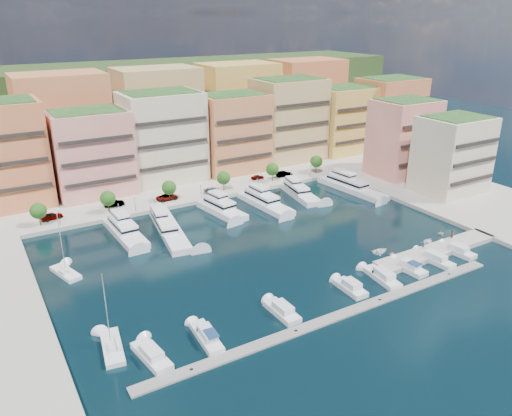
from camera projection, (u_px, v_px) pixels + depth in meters
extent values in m
plane|color=black|center=(262.00, 245.00, 108.82)|extent=(400.00, 400.00, 0.00)
cube|color=#9E998E|center=(160.00, 172.00, 158.42)|extent=(220.00, 64.00, 2.00)
cube|color=#9E998E|center=(477.00, 204.00, 131.93)|extent=(34.00, 76.00, 2.00)
cube|color=#223616|center=(117.00, 141.00, 196.81)|extent=(240.00, 40.00, 58.00)
cube|color=gray|center=(340.00, 316.00, 83.39)|extent=(72.00, 2.20, 0.35)
cube|color=#9E998E|center=(437.00, 252.00, 105.50)|extent=(32.00, 5.00, 2.00)
cube|color=#CF7345|center=(3.00, 156.00, 124.36)|extent=(20.00, 16.00, 26.00)
cube|color=black|center=(7.00, 164.00, 117.76)|extent=(18.40, 0.50, 0.90)
cube|color=#EE9D85|center=(92.00, 154.00, 133.48)|extent=(20.00, 15.00, 22.00)
cube|color=black|center=(99.00, 161.00, 127.28)|extent=(18.40, 0.50, 0.90)
cube|color=#1C471E|center=(86.00, 111.00, 129.32)|extent=(17.60, 13.20, 0.80)
cube|color=beige|center=(163.00, 138.00, 144.53)|extent=(22.00, 16.00, 25.00)
cube|color=black|center=(174.00, 144.00, 137.93)|extent=(20.24, 0.50, 0.90)
cube|color=#1C471E|center=(160.00, 93.00, 139.82)|extent=(19.36, 14.08, 0.80)
cube|color=#D2834E|center=(233.00, 134.00, 153.77)|extent=(20.00, 15.00, 23.00)
cube|color=black|center=(245.00, 139.00, 147.57)|extent=(18.40, 0.50, 0.90)
cube|color=#1C471E|center=(232.00, 95.00, 149.42)|extent=(17.60, 13.20, 0.80)
cube|color=tan|center=(288.00, 120.00, 165.30)|extent=(22.00, 16.00, 26.00)
cube|color=black|center=(303.00, 125.00, 158.70)|extent=(20.24, 0.50, 0.90)
cube|color=#1C471E|center=(289.00, 79.00, 160.40)|extent=(19.36, 14.08, 0.80)
cube|color=#DBB650|center=(343.00, 121.00, 174.90)|extent=(20.00, 15.00, 22.00)
cube|color=black|center=(358.00, 125.00, 168.70)|extent=(18.40, 0.50, 0.90)
cube|color=#1C471E|center=(346.00, 88.00, 170.74)|extent=(17.60, 13.20, 0.80)
cube|color=#CF7345|center=(389.00, 113.00, 182.46)|extent=(22.00, 16.00, 24.00)
cube|color=black|center=(406.00, 117.00, 175.86)|extent=(20.24, 0.50, 0.90)
cube|color=#1C471E|center=(393.00, 78.00, 177.93)|extent=(19.36, 14.08, 0.80)
cube|color=#EE9D85|center=(403.00, 139.00, 149.95)|extent=(18.00, 14.00, 22.00)
cube|color=black|center=(422.00, 144.00, 144.15)|extent=(16.56, 0.50, 0.90)
cube|color=#1C471E|center=(407.00, 100.00, 145.78)|extent=(15.84, 12.32, 0.80)
cube|color=beige|center=(452.00, 155.00, 135.91)|extent=(18.00, 14.00, 20.00)
cube|color=black|center=(475.00, 162.00, 130.11)|extent=(16.56, 0.50, 0.90)
cube|color=#1C471E|center=(458.00, 117.00, 132.11)|extent=(15.84, 12.32, 0.80)
cube|color=#D2834E|center=(64.00, 124.00, 150.27)|extent=(26.00, 18.00, 30.00)
cube|color=tan|center=(158.00, 114.00, 164.55)|extent=(26.00, 18.00, 30.00)
cube|color=#DBB650|center=(238.00, 106.00, 178.83)|extent=(26.00, 18.00, 30.00)
cube|color=#CF7345|center=(306.00, 99.00, 193.11)|extent=(26.00, 18.00, 30.00)
cylinder|color=#473323|center=(40.00, 220.00, 115.66)|extent=(0.24, 0.24, 3.00)
sphere|color=#154714|center=(38.00, 211.00, 114.84)|extent=(3.80, 3.80, 3.80)
cylinder|color=#473323|center=(109.00, 207.00, 123.28)|extent=(0.24, 0.24, 3.00)
sphere|color=#154714|center=(108.00, 198.00, 122.46)|extent=(3.80, 3.80, 3.80)
cylinder|color=#473323|center=(170.00, 196.00, 130.89)|extent=(0.24, 0.24, 3.00)
sphere|color=#154714|center=(169.00, 188.00, 130.07)|extent=(3.80, 3.80, 3.80)
cylinder|color=#473323|center=(224.00, 186.00, 138.51)|extent=(0.24, 0.24, 3.00)
sphere|color=#154714|center=(224.00, 178.00, 137.69)|extent=(3.80, 3.80, 3.80)
cylinder|color=#473323|center=(272.00, 177.00, 146.13)|extent=(0.24, 0.24, 3.00)
sphere|color=#154714|center=(272.00, 169.00, 145.31)|extent=(3.80, 3.80, 3.80)
cylinder|color=#473323|center=(316.00, 168.00, 153.74)|extent=(0.24, 0.24, 3.00)
sphere|color=#154714|center=(316.00, 161.00, 152.92)|extent=(3.80, 3.80, 3.80)
cylinder|color=black|center=(59.00, 218.00, 115.54)|extent=(0.10, 0.10, 4.00)
sphere|color=#FFF2CC|center=(58.00, 209.00, 114.79)|extent=(0.30, 0.30, 0.30)
cylinder|color=black|center=(135.00, 204.00, 124.11)|extent=(0.10, 0.10, 4.00)
sphere|color=#FFF2CC|center=(134.00, 196.00, 123.36)|extent=(0.30, 0.30, 0.30)
cylinder|color=black|center=(201.00, 191.00, 132.68)|extent=(0.10, 0.10, 4.00)
sphere|color=#FFF2CC|center=(201.00, 184.00, 131.93)|extent=(0.30, 0.30, 0.30)
cylinder|color=black|center=(259.00, 180.00, 141.25)|extent=(0.10, 0.10, 4.00)
sphere|color=#FFF2CC|center=(259.00, 173.00, 140.50)|extent=(0.30, 0.30, 0.30)
cylinder|color=black|center=(310.00, 171.00, 149.82)|extent=(0.10, 0.10, 4.00)
sphere|color=#FFF2CC|center=(310.00, 164.00, 149.07)|extent=(0.30, 0.30, 0.30)
cube|color=white|center=(126.00, 235.00, 112.94)|extent=(5.39, 18.78, 2.30)
cube|color=white|center=(122.00, 224.00, 113.68)|extent=(4.25, 10.37, 1.80)
cube|color=black|center=(122.00, 224.00, 113.68)|extent=(4.32, 10.43, 0.55)
cube|color=white|center=(120.00, 215.00, 114.29)|extent=(3.05, 5.68, 1.40)
cylinder|color=#B2B2B7|center=(118.00, 207.00, 114.59)|extent=(0.14, 0.14, 1.80)
cube|color=black|center=(126.00, 237.00, 113.10)|extent=(5.44, 18.83, 0.35)
cube|color=white|center=(170.00, 231.00, 114.73)|extent=(8.31, 25.54, 2.30)
cube|color=white|center=(165.00, 220.00, 116.00)|extent=(5.77, 14.23, 1.80)
cube|color=black|center=(165.00, 220.00, 116.00)|extent=(5.84, 14.30, 0.55)
cube|color=white|center=(161.00, 211.00, 117.02)|extent=(3.83, 7.87, 1.40)
cylinder|color=#B2B2B7|center=(159.00, 202.00, 117.64)|extent=(0.14, 0.14, 1.80)
cube|color=white|center=(222.00, 212.00, 125.96)|extent=(7.18, 16.50, 2.30)
cube|color=white|center=(219.00, 202.00, 126.49)|extent=(5.24, 9.27, 1.80)
cube|color=black|center=(219.00, 202.00, 126.49)|extent=(5.31, 9.34, 0.55)
cube|color=white|center=(216.00, 195.00, 126.93)|extent=(3.59, 5.17, 1.40)
cylinder|color=#B2B2B7|center=(214.00, 188.00, 127.11)|extent=(0.14, 0.14, 1.80)
cube|color=white|center=(265.00, 205.00, 130.25)|extent=(6.23, 19.68, 2.30)
cube|color=white|center=(262.00, 196.00, 131.05)|extent=(4.74, 10.92, 1.80)
cube|color=black|center=(262.00, 196.00, 131.05)|extent=(4.81, 10.98, 0.55)
cube|color=white|center=(258.00, 188.00, 131.71)|extent=(3.33, 6.01, 1.40)
cylinder|color=#B2B2B7|center=(256.00, 182.00, 132.06)|extent=(0.14, 0.14, 1.80)
cube|color=black|center=(265.00, 207.00, 130.41)|extent=(6.28, 19.73, 0.35)
cube|color=white|center=(301.00, 196.00, 137.15)|extent=(7.17, 17.25, 2.30)
cube|color=white|center=(297.00, 187.00, 137.74)|extent=(5.14, 9.69, 1.80)
cube|color=black|center=(297.00, 187.00, 137.74)|extent=(5.21, 9.75, 0.55)
cube|color=white|center=(295.00, 180.00, 138.22)|extent=(3.48, 5.40, 1.40)
cylinder|color=#B2B2B7|center=(293.00, 174.00, 138.44)|extent=(0.14, 0.14, 1.80)
cube|color=white|center=(352.00, 190.00, 141.73)|extent=(6.84, 23.91, 2.30)
cube|color=white|center=(347.00, 181.00, 142.87)|extent=(5.03, 13.27, 1.80)
cube|color=black|center=(347.00, 181.00, 142.87)|extent=(5.10, 13.33, 0.55)
cube|color=white|center=(343.00, 174.00, 143.79)|extent=(3.46, 7.30, 1.40)
cylinder|color=#B2B2B7|center=(340.00, 167.00, 144.34)|extent=(0.14, 0.14, 1.80)
cube|color=silver|center=(152.00, 357.00, 73.00)|extent=(3.91, 8.75, 1.40)
cube|color=silver|center=(152.00, 352.00, 72.18)|extent=(2.70, 4.31, 1.10)
cube|color=black|center=(148.00, 347.00, 73.63)|extent=(1.99, 0.37, 0.55)
cube|color=silver|center=(206.00, 338.00, 77.22)|extent=(3.08, 8.97, 1.40)
cube|color=silver|center=(207.00, 333.00, 76.39)|extent=(2.24, 4.35, 1.10)
cube|color=black|center=(203.00, 328.00, 77.89)|extent=(1.83, 0.21, 0.55)
cube|color=navy|center=(211.00, 333.00, 75.25)|extent=(1.93, 2.75, 0.12)
cube|color=silver|center=(282.00, 313.00, 83.88)|extent=(2.88, 7.87, 1.40)
cube|color=silver|center=(283.00, 307.00, 83.09)|extent=(2.20, 3.79, 1.10)
cube|color=black|center=(278.00, 304.00, 84.43)|extent=(1.98, 0.13, 0.55)
cube|color=silver|center=(350.00, 289.00, 91.00)|extent=(3.00, 7.13, 1.40)
cube|color=silver|center=(352.00, 284.00, 90.25)|extent=(2.28, 3.45, 1.10)
cube|color=black|center=(347.00, 282.00, 91.47)|extent=(2.01, 0.16, 0.55)
cube|color=silver|center=(381.00, 278.00, 94.70)|extent=(3.86, 9.21, 1.40)
cube|color=silver|center=(384.00, 273.00, 93.87)|extent=(2.68, 4.52, 1.10)
cube|color=black|center=(377.00, 270.00, 95.39)|extent=(2.00, 0.34, 0.55)
cube|color=silver|center=(408.00, 269.00, 98.13)|extent=(3.15, 7.61, 1.40)
cube|color=silver|center=(411.00, 264.00, 97.35)|extent=(2.33, 3.70, 1.10)
cube|color=black|center=(405.00, 262.00, 98.64)|extent=(1.97, 0.21, 0.55)
cube|color=navy|center=(415.00, 263.00, 96.36)|extent=(2.04, 2.35, 0.12)
cube|color=silver|center=(433.00, 260.00, 101.53)|extent=(3.15, 9.04, 1.40)
cube|color=silver|center=(436.00, 256.00, 100.70)|extent=(2.27, 4.39, 1.10)
cube|color=black|center=(429.00, 253.00, 102.21)|extent=(1.83, 0.23, 0.55)
cube|color=silver|center=(457.00, 252.00, 104.95)|extent=(3.38, 7.89, 1.40)
cube|color=silver|center=(459.00, 247.00, 104.17)|extent=(2.41, 3.86, 1.10)
cube|color=black|center=(453.00, 246.00, 105.49)|extent=(1.90, 0.29, 0.55)
cube|color=white|center=(66.00, 274.00, 96.44)|extent=(4.79, 8.42, 1.20)
cube|color=white|center=(66.00, 271.00, 95.48)|extent=(2.11, 2.36, 0.60)
cylinder|color=#B2B2B7|center=(61.00, 242.00, 94.35)|extent=(0.14, 0.14, 12.00)
cylinder|color=#B2B2B7|center=(66.00, 269.00, 94.90)|extent=(1.08, 3.48, 0.10)
cube|color=white|center=(112.00, 348.00, 75.04)|extent=(4.17, 9.42, 1.20)
cube|color=white|center=(114.00, 347.00, 73.98)|extent=(2.01, 2.51, 0.60)
cylinder|color=#B2B2B7|center=(107.00, 309.00, 72.99)|extent=(0.14, 0.14, 12.00)
cylinder|color=#B2B2B7|center=(114.00, 344.00, 73.36)|extent=(0.73, 4.06, 0.10)
imported|color=white|center=(428.00, 242.00, 109.68)|extent=(4.09, 3.60, 0.70)
imported|color=beige|center=(441.00, 233.00, 113.82)|extent=(1.84, 1.73, 0.78)
imported|color=beige|center=(392.00, 254.00, 103.97)|extent=(2.14, 2.02, 0.89)
imported|color=white|center=(380.00, 251.00, 105.20)|extent=(3.78, 2.71, 0.78)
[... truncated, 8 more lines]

